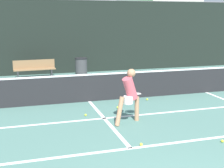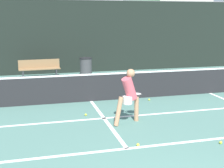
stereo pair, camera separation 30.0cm
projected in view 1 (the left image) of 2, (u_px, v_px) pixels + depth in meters
The scene contains 15 objects.
court_baseline_near at pixel (131, 148), 6.71m from camera, with size 11.00×0.10×0.01m, color white.
court_service_line at pixel (104, 118), 8.72m from camera, with size 8.25×0.10×0.01m, color white.
court_center_mark at pixel (105, 120), 8.60m from camera, with size 0.10×4.03×0.01m, color white.
net at pixel (89, 87), 10.38m from camera, with size 11.09×0.09×1.07m.
fence_back at pixel (63, 37), 15.52m from camera, with size 24.00×0.06×3.64m.
player_practicing at pixel (130, 93), 8.23m from camera, with size 1.04×0.84×1.46m.
tennis_ball_scattered_0 at pixel (141, 144), 6.84m from camera, with size 0.07×0.07×0.07m, color #D1E033.
tennis_ball_scattered_1 at pixel (222, 141), 7.03m from camera, with size 0.07×0.07×0.07m, color #D1E033.
tennis_ball_scattered_2 at pixel (147, 99), 10.62m from camera, with size 0.07×0.07×0.07m, color #D1E033.
tennis_ball_scattered_3 at pixel (118, 107), 9.67m from camera, with size 0.07×0.07×0.07m, color #D1E033.
tennis_ball_scattered_8 at pixel (86, 115), 8.92m from camera, with size 0.07×0.07×0.07m, color #D1E033.
courtside_bench at pixel (35, 68), 14.34m from camera, with size 1.90×0.49×0.86m.
trash_bin at pixel (81, 67), 14.73m from camera, with size 0.59×0.59×0.91m.
tree_east at pixel (156, 11), 21.76m from camera, with size 3.18×3.18×3.69m.
building_far at pixel (39, 16), 31.17m from camera, with size 36.00×2.40×5.87m, color beige.
Camera 1 is at (-2.19, -2.91, 2.75)m, focal length 50.00 mm.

